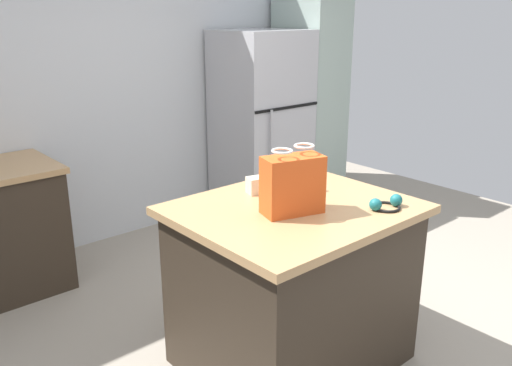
% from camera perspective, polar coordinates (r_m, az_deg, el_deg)
% --- Properties ---
extents(ground, '(6.54, 6.54, 0.00)m').
position_cam_1_polar(ground, '(3.22, 8.02, -17.93)').
color(ground, '#9E9384').
extents(back_wall, '(5.45, 0.13, 2.62)m').
position_cam_1_polar(back_wall, '(4.59, -15.21, 10.28)').
color(back_wall, silver).
rests_on(back_wall, ground).
extents(kitchen_island, '(1.16, 0.98, 0.92)m').
position_cam_1_polar(kitchen_island, '(2.94, 3.91, -10.81)').
color(kitchen_island, '#33281E').
rests_on(kitchen_island, ground).
extents(refrigerator, '(0.77, 0.72, 1.71)m').
position_cam_1_polar(refrigerator, '(5.02, 0.58, 6.23)').
color(refrigerator, '#B7B7BC').
rests_on(refrigerator, ground).
extents(tall_cabinet, '(0.47, 0.64, 2.06)m').
position_cam_1_polar(tall_cabinet, '(5.43, 5.71, 8.91)').
color(tall_cabinet, '#9EB2A8').
rests_on(tall_cabinet, ground).
extents(shopping_bag, '(0.33, 0.22, 0.33)m').
position_cam_1_polar(shopping_bag, '(2.61, 3.91, -0.13)').
color(shopping_bag, '#DB511E').
rests_on(shopping_bag, kitchen_island).
extents(small_box, '(0.12, 0.11, 0.09)m').
position_cam_1_polar(small_box, '(2.92, 0.08, -0.24)').
color(small_box, beige).
rests_on(small_box, kitchen_island).
extents(bottle, '(0.07, 0.07, 0.21)m').
position_cam_1_polar(bottle, '(2.97, 4.24, 1.03)').
color(bottle, '#C66633').
rests_on(bottle, kitchen_island).
extents(ear_defenders, '(0.20, 0.18, 0.06)m').
position_cam_1_polar(ear_defenders, '(2.78, 13.66, -2.19)').
color(ear_defenders, black).
rests_on(ear_defenders, kitchen_island).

